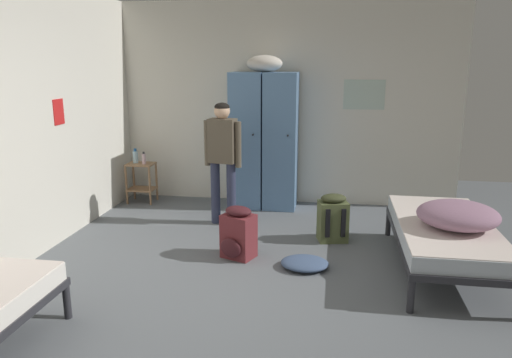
{
  "coord_description": "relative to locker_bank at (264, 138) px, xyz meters",
  "views": [
    {
      "loc": [
        0.69,
        -4.01,
        2.01
      ],
      "look_at": [
        0.0,
        0.29,
        0.95
      ],
      "focal_mm": 34.45,
      "sensor_mm": 36.0,
      "label": 1
    }
  ],
  "objects": [
    {
      "name": "backpack_olive",
      "position": [
        0.97,
        -1.23,
        -0.71
      ],
      "size": [
        0.37,
        0.38,
        0.55
      ],
      "color": "#566038",
      "rests_on": "ground_plane"
    },
    {
      "name": "room_backdrop",
      "position": [
        -1.03,
        -1.27,
        0.43
      ],
      "size": [
        4.77,
        5.79,
        2.81
      ],
      "color": "silver",
      "rests_on": "ground_plane"
    },
    {
      "name": "person_traveler",
      "position": [
        -0.39,
        -0.85,
        -0.06
      ],
      "size": [
        0.47,
        0.24,
        1.51
      ],
      "color": "#2D334C",
      "rests_on": "ground_plane"
    },
    {
      "name": "ground_plane",
      "position": [
        0.26,
        -2.58,
        -0.97
      ],
      "size": [
        9.17,
        9.17,
        0.0
      ],
      "primitive_type": "plane",
      "color": "slate"
    },
    {
      "name": "lotion_bottle",
      "position": [
        -1.7,
        -0.13,
        -0.32
      ],
      "size": [
        0.05,
        0.05,
        0.18
      ],
      "color": "beige",
      "rests_on": "shelf_unit"
    },
    {
      "name": "bed_right",
      "position": [
        2.03,
        -1.88,
        -0.59
      ],
      "size": [
        0.9,
        1.9,
        0.49
      ],
      "color": "#28282D",
      "rests_on": "ground_plane"
    },
    {
      "name": "water_bottle",
      "position": [
        -1.85,
        -0.07,
        -0.31
      ],
      "size": [
        0.07,
        0.07,
        0.21
      ],
      "color": "#B2DBEA",
      "rests_on": "shelf_unit"
    },
    {
      "name": "backpack_maroon",
      "position": [
        0.0,
        -1.89,
        -0.71
      ],
      "size": [
        0.39,
        0.4,
        0.55
      ],
      "color": "maroon",
      "rests_on": "ground_plane"
    },
    {
      "name": "clothes_pile_denim",
      "position": [
        0.71,
        -2.05,
        -0.92
      ],
      "size": [
        0.48,
        0.4,
        0.1
      ],
      "color": "#42567A",
      "rests_on": "ground_plane"
    },
    {
      "name": "shelf_unit",
      "position": [
        -1.77,
        -0.09,
        -0.62
      ],
      "size": [
        0.38,
        0.3,
        0.57
      ],
      "color": "#99704C",
      "rests_on": "ground_plane"
    },
    {
      "name": "locker_bank",
      "position": [
        0.0,
        0.0,
        0.0
      ],
      "size": [
        0.9,
        0.55,
        2.07
      ],
      "color": "#5B84B2",
      "rests_on": "ground_plane"
    },
    {
      "name": "bedding_heap",
      "position": [
        2.11,
        -2.02,
        -0.36
      ],
      "size": [
        0.74,
        0.7,
        0.24
      ],
      "color": "gray",
      "rests_on": "bed_right"
    }
  ]
}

